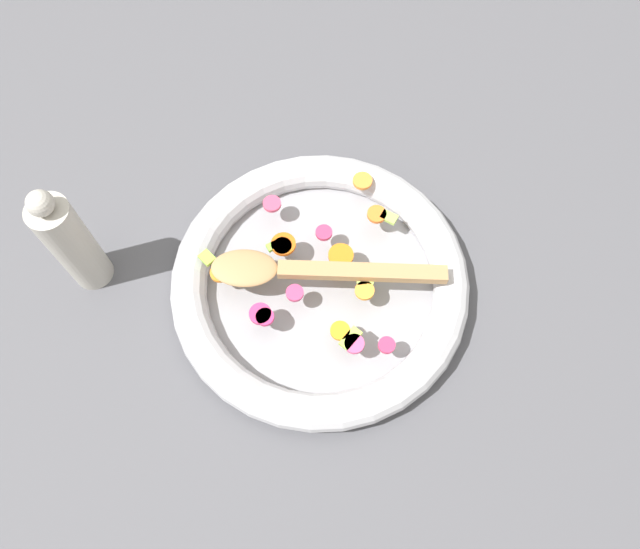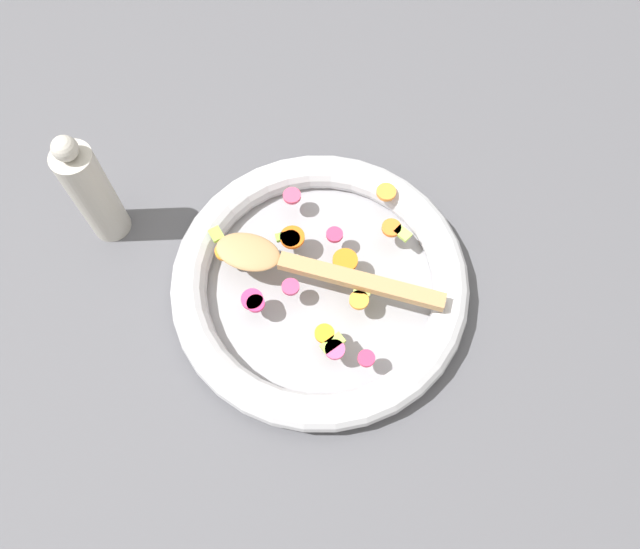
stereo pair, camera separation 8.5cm
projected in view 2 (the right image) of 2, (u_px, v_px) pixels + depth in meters
name	position (u px, v px, depth m)	size (l,w,h in m)	color
ground_plane	(320.00, 289.00, 0.89)	(4.00, 4.00, 0.00)	#4C4C51
skillet	(320.00, 283.00, 0.87)	(0.42, 0.42, 0.05)	gray
chopped_vegetables	(318.00, 267.00, 0.85)	(0.28, 0.29, 0.01)	orange
wooden_spoon	(304.00, 266.00, 0.84)	(0.09, 0.32, 0.01)	#A87F51
pepper_mill	(92.00, 192.00, 0.85)	(0.06, 0.06, 0.21)	#B2ADA3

